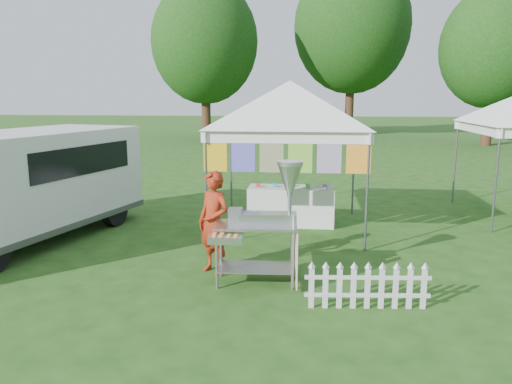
# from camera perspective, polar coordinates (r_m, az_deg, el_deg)

# --- Properties ---
(ground) EXTENTS (120.00, 120.00, 0.00)m
(ground) POSITION_cam_1_polar(r_m,az_deg,el_deg) (7.12, 2.42, -11.40)
(ground) COLOR #204513
(ground) RESTS_ON ground
(canopy_main) EXTENTS (4.24, 4.24, 3.45)m
(canopy_main) POSITION_cam_1_polar(r_m,az_deg,el_deg) (10.08, 3.92, 12.53)
(canopy_main) COLOR #59595E
(canopy_main) RESTS_ON ground
(tree_left) EXTENTS (6.40, 6.40, 9.53)m
(tree_left) POSITION_cam_1_polar(r_m,az_deg,el_deg) (31.39, -5.87, 16.66)
(tree_left) COLOR #361E13
(tree_left) RESTS_ON ground
(tree_mid) EXTENTS (7.60, 7.60, 11.52)m
(tree_mid) POSITION_cam_1_polar(r_m,az_deg,el_deg) (34.95, 10.94, 18.08)
(tree_mid) COLOR #361E13
(tree_mid) RESTS_ON ground
(tree_right) EXTENTS (5.60, 5.60, 8.42)m
(tree_right) POSITION_cam_1_polar(r_m,az_deg,el_deg) (30.24, 25.55, 14.65)
(tree_right) COLOR #361E13
(tree_right) RESTS_ON ground
(donut_cart) EXTENTS (1.29, 0.95, 1.80)m
(donut_cart) POSITION_cam_1_polar(r_m,az_deg,el_deg) (7.12, 1.45, -2.43)
(donut_cart) COLOR gray
(donut_cart) RESTS_ON ground
(vendor) EXTENTS (0.69, 0.64, 1.59)m
(vendor) POSITION_cam_1_polar(r_m,az_deg,el_deg) (7.67, -4.85, -3.52)
(vendor) COLOR maroon
(vendor) RESTS_ON ground
(cargo_van) EXTENTS (3.16, 5.27, 2.05)m
(cargo_van) POSITION_cam_1_polar(r_m,az_deg,el_deg) (10.28, -24.74, 0.98)
(cargo_van) COLOR silver
(cargo_van) RESTS_ON ground
(picket_fence) EXTENTS (1.62, 0.17, 0.56)m
(picket_fence) POSITION_cam_1_polar(r_m,az_deg,el_deg) (6.68, 12.62, -10.59)
(picket_fence) COLOR silver
(picket_fence) RESTS_ON ground
(display_table) EXTENTS (1.80, 0.70, 0.81)m
(display_table) POSITION_cam_1_polar(r_m,az_deg,el_deg) (10.62, 4.02, -1.58)
(display_table) COLOR white
(display_table) RESTS_ON ground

